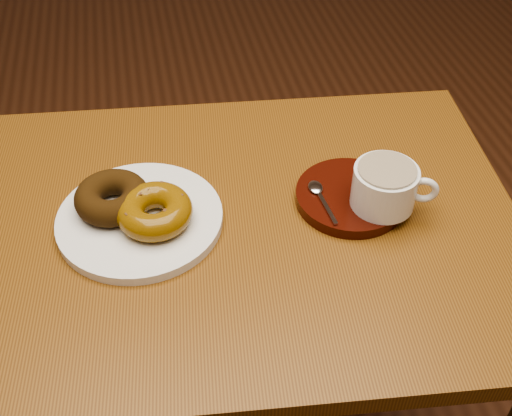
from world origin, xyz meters
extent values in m
cube|color=brown|center=(-0.10, 0.33, 0.77)|extent=(0.90, 0.71, 0.03)
cylinder|color=#422B12|center=(-0.45, 0.64, 0.38)|extent=(0.05, 0.05, 0.76)
cylinder|color=#422B12|center=(0.31, 0.56, 0.38)|extent=(0.05, 0.05, 0.76)
cylinder|color=white|center=(-0.25, 0.35, 0.79)|extent=(0.31, 0.31, 0.02)
torus|color=#35200A|center=(-0.29, 0.38, 0.82)|extent=(0.13, 0.13, 0.04)
torus|color=brown|center=(-0.23, 0.34, 0.82)|extent=(0.13, 0.13, 0.04)
cube|color=#4F311A|center=(-0.19, 0.34, 0.84)|extent=(0.01, 0.00, 0.00)
cube|color=#4F311A|center=(-0.20, 0.36, 0.84)|extent=(0.01, 0.01, 0.00)
cube|color=#4F311A|center=(-0.22, 0.37, 0.84)|extent=(0.01, 0.01, 0.00)
cube|color=#4F311A|center=(-0.24, 0.37, 0.84)|extent=(0.01, 0.01, 0.00)
cube|color=#4F311A|center=(-0.25, 0.36, 0.84)|extent=(0.01, 0.01, 0.00)
cube|color=#4F311A|center=(-0.26, 0.34, 0.84)|extent=(0.01, 0.00, 0.00)
cube|color=#4F311A|center=(-0.25, 0.32, 0.84)|extent=(0.01, 0.01, 0.00)
cube|color=#4F311A|center=(-0.24, 0.30, 0.84)|extent=(0.01, 0.01, 0.00)
cube|color=#4F311A|center=(-0.22, 0.30, 0.84)|extent=(0.01, 0.01, 0.00)
cube|color=#4F311A|center=(-0.20, 0.32, 0.84)|extent=(0.01, 0.01, 0.00)
cylinder|color=black|center=(0.07, 0.34, 0.80)|extent=(0.19, 0.19, 0.02)
cylinder|color=white|center=(0.11, 0.31, 0.84)|extent=(0.10, 0.10, 0.06)
cylinder|color=#553A1D|center=(0.11, 0.31, 0.87)|extent=(0.09, 0.09, 0.00)
torus|color=white|center=(0.16, 0.28, 0.84)|extent=(0.05, 0.03, 0.04)
ellipsoid|color=silver|center=(0.02, 0.36, 0.81)|extent=(0.02, 0.03, 0.01)
cube|color=silver|center=(0.03, 0.31, 0.81)|extent=(0.01, 0.08, 0.00)
camera|label=1|loc=(-0.21, -0.35, 1.46)|focal=45.00mm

